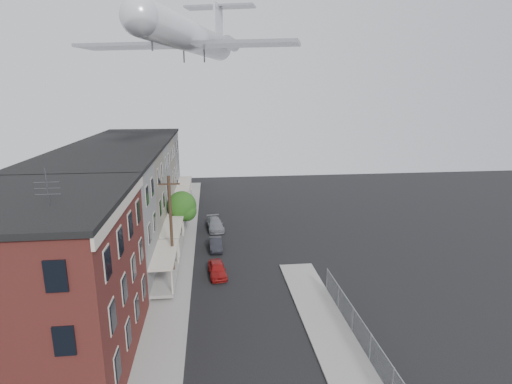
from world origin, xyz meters
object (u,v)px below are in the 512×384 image
car_mid (216,244)px  car_far (215,224)px  airplane (192,37)px  car_near (217,269)px  utility_pole (171,226)px  street_tree (183,207)px

car_mid → car_far: (0.02, 6.21, 0.05)m
airplane → car_near: bearing=-81.0°
utility_pole → car_far: (3.80, 11.99, -4.04)m
street_tree → airplane: bearing=36.8°
utility_pole → car_mid: utility_pole is taller
car_near → car_far: car_far is taller
car_mid → car_near: bearing=-91.6°
car_near → airplane: size_ratio=0.14×
street_tree → airplane: 17.84m
utility_pole → airplane: 20.01m
car_near → car_far: (-0.00, 12.35, 0.02)m
car_near → car_mid: size_ratio=1.02×
street_tree → car_near: 11.22m
utility_pole → street_tree: 10.00m
car_near → utility_pole: bearing=168.9°
utility_pole → street_tree: bearing=88.1°
car_near → car_far: bearing=84.3°
street_tree → airplane: size_ratio=0.20×
street_tree → car_far: 4.93m
utility_pole → car_near: size_ratio=2.49×
utility_pole → airplane: bearing=80.0°
airplane → car_mid: bearing=-71.4°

